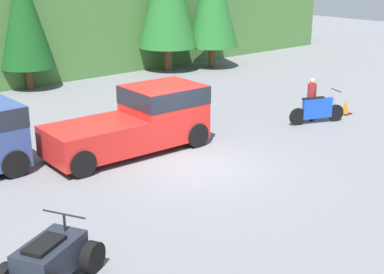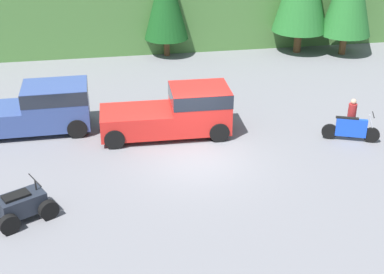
{
  "view_description": "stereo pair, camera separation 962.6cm",
  "coord_description": "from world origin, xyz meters",
  "px_view_note": "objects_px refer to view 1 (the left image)",
  "views": [
    {
      "loc": [
        -9.58,
        -11.05,
        5.75
      ],
      "look_at": [
        -0.2,
        0.05,
        0.95
      ],
      "focal_mm": 50.0,
      "sensor_mm": 36.0,
      "label": 1
    },
    {
      "loc": [
        -3.22,
        -17.14,
        9.65
      ],
      "look_at": [
        -0.2,
        0.05,
        0.95
      ],
      "focal_mm": 50.0,
      "sensor_mm": 36.0,
      "label": 2
    }
  ],
  "objects_px": {
    "pickup_truck_red": "(142,118)",
    "dirt_bike": "(317,110)",
    "quad_atv": "(51,260)",
    "rider_person": "(311,97)",
    "traffic_cone": "(345,108)"
  },
  "relations": [
    {
      "from": "pickup_truck_red",
      "to": "dirt_bike",
      "type": "distance_m",
      "value": 6.9
    },
    {
      "from": "quad_atv",
      "to": "rider_person",
      "type": "distance_m",
      "value": 12.96
    },
    {
      "from": "dirt_bike",
      "to": "traffic_cone",
      "type": "relative_size",
      "value": 3.87
    },
    {
      "from": "pickup_truck_red",
      "to": "traffic_cone",
      "type": "distance_m",
      "value": 8.74
    },
    {
      "from": "pickup_truck_red",
      "to": "dirt_bike",
      "type": "bearing_deg",
      "value": -13.61
    },
    {
      "from": "quad_atv",
      "to": "rider_person",
      "type": "xyz_separation_m",
      "value": [
        12.42,
        3.68,
        0.41
      ]
    },
    {
      "from": "quad_atv",
      "to": "traffic_cone",
      "type": "relative_size",
      "value": 4.02
    },
    {
      "from": "dirt_bike",
      "to": "rider_person",
      "type": "height_order",
      "value": "rider_person"
    },
    {
      "from": "dirt_bike",
      "to": "quad_atv",
      "type": "relative_size",
      "value": 0.96
    },
    {
      "from": "pickup_truck_red",
      "to": "rider_person",
      "type": "xyz_separation_m",
      "value": [
        6.8,
        -1.37,
        -0.15
      ]
    },
    {
      "from": "dirt_bike",
      "to": "traffic_cone",
      "type": "height_order",
      "value": "dirt_bike"
    },
    {
      "from": "dirt_bike",
      "to": "traffic_cone",
      "type": "xyz_separation_m",
      "value": [
        1.89,
        0.05,
        -0.24
      ]
    },
    {
      "from": "rider_person",
      "to": "pickup_truck_red",
      "type": "bearing_deg",
      "value": -171.21
    },
    {
      "from": "pickup_truck_red",
      "to": "traffic_cone",
      "type": "relative_size",
      "value": 9.46
    },
    {
      "from": "pickup_truck_red",
      "to": "quad_atv",
      "type": "distance_m",
      "value": 7.58
    }
  ]
}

